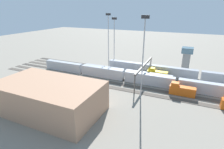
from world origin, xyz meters
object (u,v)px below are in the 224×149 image
Objects in this scene: light_mast_2 at (108,34)px; control_tower at (187,57)px; train_on_track_2 at (125,73)px; light_mast_1 at (143,49)px; signal_gantry at (144,67)px; train_on_track_3 at (124,76)px; train_on_track_4 at (182,90)px; train_on_track_0 at (174,72)px; maintenance_shed at (49,97)px; light_mast_0 at (114,36)px; train_on_track_1 at (157,74)px.

light_mast_2 is 46.07m from control_tower.
light_mast_1 reaches higher than train_on_track_2.
signal_gantry is at bearing 148.79° from light_mast_2.
train_on_track_4 is at bearing 169.37° from train_on_track_3.
maintenance_shed is at bearing 55.60° from train_on_track_0.
light_mast_2 reaches higher than train_on_track_0.
train_on_track_2 is at bearing -71.23° from train_on_track_3.
train_on_track_0 is (-22.96, -10.00, 0.62)m from train_on_track_2.
train_on_track_2 is 25.05m from train_on_track_0.
maintenance_shed is at bearing 93.60° from light_mast_2.
train_on_track_2 is 12.20m from signal_gantry.
light_mast_0 is at bearing -53.97° from train_on_track_3.
light_mast_1 is 20.15m from signal_gantry.
train_on_track_0 is 2.49× the size of light_mast_0.
train_on_track_0 is (5.38, -20.00, 0.46)m from train_on_track_4.
train_on_track_4 is 19.79m from train_on_track_1.
train_on_track_4 is at bearing 149.42° from light_mast_0.
train_on_track_1 is (-15.43, -5.00, 0.16)m from train_on_track_2.
light_mast_0 is at bearing -30.58° from train_on_track_4.
train_on_track_4 is 0.32× the size of light_mast_2.
train_on_track_2 is 26.73m from light_mast_2.
light_mast_1 reaches higher than signal_gantry.
train_on_track_3 is (-1.70, 5.00, 0.62)m from train_on_track_2.
train_on_track_1 is 36.29m from light_mast_2.
train_on_track_0 is at bearing -74.94° from train_on_track_4.
light_mast_0 is (13.70, -18.83, 15.50)m from train_on_track_3.
light_mast_0 is 0.92× the size of light_mast_1.
light_mast_0 is 56.45m from maintenance_shed.
train_on_track_3 is 38.73m from maintenance_shed.
light_mast_1 is at bearing 29.85° from train_on_track_4.
light_mast_2 is at bearing 13.83° from control_tower.
light_mast_1 reaches higher than light_mast_2.
light_mast_2 is at bearing -4.88° from train_on_track_0.
light_mast_1 is (1.77, 23.42, 17.35)m from train_on_track_1.
signal_gantry is at bearing 166.70° from train_on_track_2.
train_on_track_2 is 24.39m from light_mast_0.
light_mast_0 reaches higher than train_on_track_4.
light_mast_1 reaches higher than light_mast_0.
train_on_track_1 is at bearing -120.79° from maintenance_shed.
light_mast_1 is at bearing 126.55° from train_on_track_2.
train_on_track_1 is at bearing -162.04° from train_on_track_2.
light_mast_1 is 43.05m from light_mast_2.
train_on_track_1 is at bearing -94.31° from light_mast_1.
light_mast_0 is (12.00, -13.83, 16.12)m from train_on_track_2.
train_on_track_1 is 0.76× the size of control_tower.
train_on_track_2 is 28.86m from light_mast_1.
train_on_track_0 is 2.01× the size of maintenance_shed.
light_mast_1 reaches higher than control_tower.
train_on_track_0 is 15.60m from control_tower.
train_on_track_2 is at bearing 139.36° from light_mast_2.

